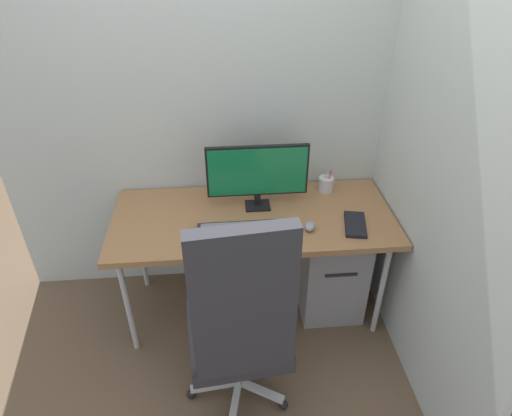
# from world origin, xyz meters

# --- Properties ---
(ground_plane) EXTENTS (8.00, 8.00, 0.00)m
(ground_plane) POSITION_xyz_m (0.00, 0.00, 0.00)
(ground_plane) COLOR brown
(wall_back) EXTENTS (2.98, 0.04, 2.80)m
(wall_back) POSITION_xyz_m (0.00, 0.38, 1.40)
(wall_back) COLOR #B7C1BC
(wall_back) RESTS_ON ground_plane
(wall_side_right) EXTENTS (0.04, 2.07, 2.80)m
(wall_side_right) POSITION_xyz_m (0.84, -0.20, 1.40)
(wall_side_right) COLOR #B7C1BC
(wall_side_right) RESTS_ON ground_plane
(desk) EXTENTS (1.62, 0.70, 0.73)m
(desk) POSITION_xyz_m (0.00, 0.00, 0.68)
(desk) COLOR #996B42
(desk) RESTS_ON ground_plane
(office_chair) EXTENTS (0.54, 0.56, 1.27)m
(office_chair) POSITION_xyz_m (-0.12, -0.72, 0.64)
(office_chair) COLOR black
(office_chair) RESTS_ON ground_plane
(filing_cabinet) EXTENTS (0.38, 0.53, 0.64)m
(filing_cabinet) POSITION_xyz_m (0.49, 0.03, 0.32)
(filing_cabinet) COLOR gray
(filing_cabinet) RESTS_ON ground_plane
(monitor) EXTENTS (0.58, 0.12, 0.39)m
(monitor) POSITION_xyz_m (0.03, 0.10, 0.95)
(monitor) COLOR black
(monitor) RESTS_ON desk
(keyboard) EXTENTS (0.47, 0.12, 0.02)m
(keyboard) POSITION_xyz_m (-0.08, -0.13, 0.74)
(keyboard) COLOR black
(keyboard) RESTS_ON desk
(mouse) EXTENTS (0.08, 0.09, 0.04)m
(mouse) POSITION_xyz_m (0.30, -0.16, 0.75)
(mouse) COLOR gray
(mouse) RESTS_ON desk
(pen_holder) EXTENTS (0.09, 0.09, 0.17)m
(pen_holder) POSITION_xyz_m (0.47, 0.24, 0.78)
(pen_holder) COLOR silver
(pen_holder) RESTS_ON desk
(notebook) EXTENTS (0.16, 0.25, 0.02)m
(notebook) POSITION_xyz_m (0.56, -0.15, 0.74)
(notebook) COLOR black
(notebook) RESTS_ON desk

